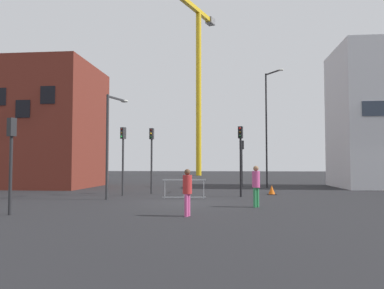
% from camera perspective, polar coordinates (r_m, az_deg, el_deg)
% --- Properties ---
extents(ground, '(160.00, 160.00, 0.00)m').
position_cam_1_polar(ground, '(18.88, -1.27, -8.78)').
color(ground, black).
extents(brick_building, '(9.37, 8.34, 10.10)m').
position_cam_1_polar(brick_building, '(34.14, -22.14, 2.53)').
color(brick_building, maroon).
rests_on(brick_building, ground).
extents(construction_crane, '(6.72, 15.30, 28.16)m').
position_cam_1_polar(construction_crane, '(64.14, 0.90, 11.51)').
color(construction_crane, gold).
rests_on(construction_crane, ground).
extents(streetlamp_tall, '(1.30, 1.81, 9.41)m').
position_cam_1_polar(streetlamp_tall, '(31.55, 11.42, 3.55)').
color(streetlamp_tall, '#232326').
rests_on(streetlamp_tall, ground).
extents(streetlamp_short, '(0.78, 1.74, 5.68)m').
position_cam_1_polar(streetlamp_short, '(21.05, -12.24, 1.34)').
color(streetlamp_short, '#2D2D30').
rests_on(streetlamp_short, ground).
extents(traffic_light_far, '(0.36, 0.38, 3.80)m').
position_cam_1_polar(traffic_light_far, '(30.71, 7.52, -1.71)').
color(traffic_light_far, '#2D2D30').
rests_on(traffic_light_far, ground).
extents(traffic_light_island, '(0.31, 0.39, 4.11)m').
position_cam_1_polar(traffic_light_island, '(22.21, 7.35, -0.77)').
color(traffic_light_island, black).
rests_on(traffic_light_island, ground).
extents(traffic_light_crosswalk, '(0.39, 0.34, 3.67)m').
position_cam_1_polar(traffic_light_crosswalk, '(15.84, -25.68, -0.63)').
color(traffic_light_crosswalk, '#232326').
rests_on(traffic_light_crosswalk, ground).
extents(traffic_light_near, '(0.33, 0.39, 4.14)m').
position_cam_1_polar(traffic_light_near, '(23.26, -10.39, -0.80)').
color(traffic_light_near, '#2D2D30').
rests_on(traffic_light_near, ground).
extents(traffic_light_median, '(0.27, 0.38, 4.20)m').
position_cam_1_polar(traffic_light_median, '(24.23, -6.13, -0.83)').
color(traffic_light_median, '#2D2D30').
rests_on(traffic_light_median, ground).
extents(pedestrian_walking, '(0.34, 0.34, 1.73)m').
position_cam_1_polar(pedestrian_walking, '(13.93, -0.71, -6.70)').
color(pedestrian_walking, '#D14C8C').
rests_on(pedestrian_walking, ground).
extents(pedestrian_waiting, '(0.34, 0.34, 1.84)m').
position_cam_1_polar(pedestrian_waiting, '(17.05, 9.66, -5.74)').
color(pedestrian_waiting, '#2D844C').
rests_on(pedestrian_waiting, ground).
extents(safety_barrier_front, '(0.10, 1.87, 1.08)m').
position_cam_1_polar(safety_barrier_front, '(25.35, -0.86, -6.02)').
color(safety_barrier_front, '#B2B5BA').
rests_on(safety_barrier_front, ground).
extents(safety_barrier_mid_span, '(2.37, 0.27, 1.08)m').
position_cam_1_polar(safety_barrier_mid_span, '(20.75, -1.18, -6.69)').
color(safety_barrier_mid_span, gray).
rests_on(safety_barrier_mid_span, ground).
extents(traffic_cone_by_barrier, '(0.57, 0.57, 0.57)m').
position_cam_1_polar(traffic_cone_by_barrier, '(24.24, 11.97, -6.79)').
color(traffic_cone_by_barrier, black).
rests_on(traffic_cone_by_barrier, ground).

